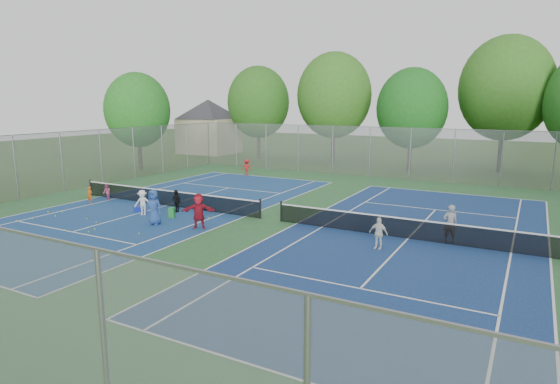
# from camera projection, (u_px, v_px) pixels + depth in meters

# --- Properties ---
(ground) EXTENTS (120.00, 120.00, 0.00)m
(ground) POSITION_uv_depth(u_px,v_px,m) (271.00, 220.00, 23.96)
(ground) COLOR #32571B
(ground) RESTS_ON ground
(court_pad) EXTENTS (32.00, 32.00, 0.01)m
(court_pad) POSITION_uv_depth(u_px,v_px,m) (271.00, 220.00, 23.96)
(court_pad) COLOR #2E6134
(court_pad) RESTS_ON ground
(court_left) EXTENTS (10.97, 23.77, 0.01)m
(court_left) POSITION_uv_depth(u_px,v_px,m) (167.00, 206.00, 27.24)
(court_left) COLOR navy
(court_left) RESTS_ON court_pad
(court_right) EXTENTS (10.97, 23.77, 0.01)m
(court_right) POSITION_uv_depth(u_px,v_px,m) (408.00, 239.00, 20.67)
(court_right) COLOR navy
(court_right) RESTS_ON court_pad
(net_left) EXTENTS (12.87, 0.10, 0.91)m
(net_left) POSITION_uv_depth(u_px,v_px,m) (166.00, 198.00, 27.16)
(net_left) COLOR black
(net_left) RESTS_ON ground
(net_right) EXTENTS (12.87, 0.10, 0.91)m
(net_right) POSITION_uv_depth(u_px,v_px,m) (408.00, 229.00, 20.59)
(net_right) COLOR black
(net_right) RESTS_ON ground
(fence_north) EXTENTS (32.00, 0.10, 4.00)m
(fence_north) POSITION_uv_depth(u_px,v_px,m) (370.00, 152.00, 37.37)
(fence_north) COLOR gray
(fence_north) RESTS_ON ground
(fence_west) EXTENTS (0.10, 32.00, 4.00)m
(fence_west) POSITION_uv_depth(u_px,v_px,m) (62.00, 162.00, 31.09)
(fence_west) COLOR gray
(fence_west) RESTS_ON ground
(house) EXTENTS (11.03, 11.03, 7.30)m
(house) POSITION_uv_depth(u_px,v_px,m) (208.00, 117.00, 54.18)
(house) COLOR #B7A88C
(house) RESTS_ON ground
(tree_nw) EXTENTS (6.40, 6.40, 9.58)m
(tree_nw) POSITION_uv_depth(u_px,v_px,m) (258.00, 102.00, 48.37)
(tree_nw) COLOR #443326
(tree_nw) RESTS_ON ground
(tree_nl) EXTENTS (7.20, 7.20, 10.69)m
(tree_nl) POSITION_uv_depth(u_px,v_px,m) (334.00, 95.00, 45.35)
(tree_nl) COLOR #443326
(tree_nl) RESTS_ON ground
(tree_nc) EXTENTS (6.00, 6.00, 8.85)m
(tree_nc) POSITION_uv_depth(u_px,v_px,m) (412.00, 108.00, 40.09)
(tree_nc) COLOR #443326
(tree_nc) RESTS_ON ground
(tree_nr) EXTENTS (7.60, 7.60, 11.42)m
(tree_nr) POSITION_uv_depth(u_px,v_px,m) (506.00, 88.00, 39.08)
(tree_nr) COLOR #443326
(tree_nr) RESTS_ON ground
(tree_side_w) EXTENTS (5.60, 5.60, 8.47)m
(tree_side_w) POSITION_uv_depth(u_px,v_px,m) (137.00, 110.00, 40.50)
(tree_side_w) COLOR #443326
(tree_side_w) RESTS_ON ground
(ball_crate) EXTENTS (0.49, 0.49, 0.34)m
(ball_crate) POSITION_uv_depth(u_px,v_px,m) (138.00, 209.00, 25.59)
(ball_crate) COLOR #1730AF
(ball_crate) RESTS_ON ground
(ball_hopper) EXTENTS (0.37, 0.37, 0.56)m
(ball_hopper) POSITION_uv_depth(u_px,v_px,m) (172.00, 213.00, 24.34)
(ball_hopper) COLOR green
(ball_hopper) RESTS_ON ground
(student_a) EXTENTS (0.39, 0.27, 1.03)m
(student_a) POSITION_uv_depth(u_px,v_px,m) (90.00, 195.00, 27.69)
(student_a) COLOR #CF5713
(student_a) RESTS_ON ground
(student_b) EXTENTS (0.61, 0.54, 1.03)m
(student_b) POSITION_uv_depth(u_px,v_px,m) (107.00, 192.00, 28.62)
(student_b) COLOR #CA4E7A
(student_b) RESTS_ON ground
(student_c) EXTENTS (1.01, 0.86, 1.36)m
(student_c) POSITION_uv_depth(u_px,v_px,m) (143.00, 203.00, 24.90)
(student_c) COLOR white
(student_c) RESTS_ON ground
(student_d) EXTENTS (0.78, 0.49, 1.24)m
(student_d) POSITION_uv_depth(u_px,v_px,m) (176.00, 201.00, 25.61)
(student_d) COLOR black
(student_d) RESTS_ON ground
(student_e) EXTENTS (0.93, 0.68, 1.74)m
(student_e) POSITION_uv_depth(u_px,v_px,m) (154.00, 207.00, 22.98)
(student_e) COLOR #284C95
(student_e) RESTS_ON ground
(student_f) EXTENTS (1.62, 1.24, 1.71)m
(student_f) POSITION_uv_depth(u_px,v_px,m) (199.00, 211.00, 22.21)
(student_f) COLOR #A91829
(student_f) RESTS_ON ground
(child_far_baseline) EXTENTS (0.96, 0.68, 1.34)m
(child_far_baseline) POSITION_uv_depth(u_px,v_px,m) (247.00, 168.00, 38.16)
(child_far_baseline) COLOR #A91918
(child_far_baseline) RESTS_ON ground
(instructor) EXTENTS (0.72, 0.60, 1.67)m
(instructor) POSITION_uv_depth(u_px,v_px,m) (450.00, 224.00, 20.01)
(instructor) COLOR gray
(instructor) RESTS_ON ground
(teen_court_b) EXTENTS (0.81, 0.40, 1.34)m
(teen_court_b) POSITION_uv_depth(u_px,v_px,m) (378.00, 233.00, 19.18)
(teen_court_b) COLOR white
(teen_court_b) RESTS_ON ground
(tennis_ball_0) EXTENTS (0.07, 0.07, 0.07)m
(tennis_ball_0) POSITION_uv_depth(u_px,v_px,m) (89.00, 232.00, 21.64)
(tennis_ball_0) COLOR #B5DA32
(tennis_ball_0) RESTS_ON ground
(tennis_ball_1) EXTENTS (0.07, 0.07, 0.07)m
(tennis_ball_1) POSITION_uv_depth(u_px,v_px,m) (17.00, 221.00, 23.61)
(tennis_ball_1) COLOR #DBF238
(tennis_ball_1) RESTS_ON ground
(tennis_ball_2) EXTENTS (0.07, 0.07, 0.07)m
(tennis_ball_2) POSITION_uv_depth(u_px,v_px,m) (55.00, 216.00, 24.61)
(tennis_ball_2) COLOR #BFE735
(tennis_ball_2) RESTS_ON ground
(tennis_ball_3) EXTENTS (0.07, 0.07, 0.07)m
(tennis_ball_3) POSITION_uv_depth(u_px,v_px,m) (33.00, 219.00, 24.07)
(tennis_ball_3) COLOR #C2D331
(tennis_ball_3) RESTS_ON ground
(tennis_ball_4) EXTENTS (0.07, 0.07, 0.07)m
(tennis_ball_4) POSITION_uv_depth(u_px,v_px,m) (87.00, 219.00, 24.06)
(tennis_ball_4) COLOR #B1C92E
(tennis_ball_4) RESTS_ON ground
(tennis_ball_5) EXTENTS (0.07, 0.07, 0.07)m
(tennis_ball_5) POSITION_uv_depth(u_px,v_px,m) (95.00, 230.00, 22.06)
(tennis_ball_5) COLOR #C1DF33
(tennis_ball_5) RESTS_ON ground
(tennis_ball_6) EXTENTS (0.07, 0.07, 0.07)m
(tennis_ball_6) POSITION_uv_depth(u_px,v_px,m) (209.00, 218.00, 24.20)
(tennis_ball_6) COLOR #BBE234
(tennis_ball_6) RESTS_ON ground
(tennis_ball_7) EXTENTS (0.07, 0.07, 0.07)m
(tennis_ball_7) POSITION_uv_depth(u_px,v_px,m) (139.00, 234.00, 21.32)
(tennis_ball_7) COLOR #B4C42D
(tennis_ball_7) RESTS_ON ground
(tennis_ball_8) EXTENTS (0.07, 0.07, 0.07)m
(tennis_ball_8) POSITION_uv_depth(u_px,v_px,m) (48.00, 212.00, 25.53)
(tennis_ball_8) COLOR #CDDE33
(tennis_ball_8) RESTS_ON ground
(tennis_ball_9) EXTENTS (0.07, 0.07, 0.07)m
(tennis_ball_9) POSITION_uv_depth(u_px,v_px,m) (65.00, 230.00, 21.92)
(tennis_ball_9) COLOR gold
(tennis_ball_9) RESTS_ON ground
(tennis_ball_10) EXTENTS (0.07, 0.07, 0.07)m
(tennis_ball_10) POSITION_uv_depth(u_px,v_px,m) (62.00, 212.00, 25.61)
(tennis_ball_10) COLOR #CFEE37
(tennis_ball_10) RESTS_ON ground
(tennis_ball_11) EXTENTS (0.07, 0.07, 0.07)m
(tennis_ball_11) POSITION_uv_depth(u_px,v_px,m) (96.00, 223.00, 23.29)
(tennis_ball_11) COLOR #BECC2F
(tennis_ball_11) RESTS_ON ground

